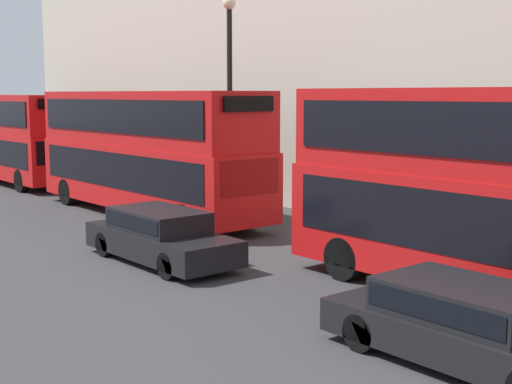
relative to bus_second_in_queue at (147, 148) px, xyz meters
The scene contains 6 objects.
bus_second_in_queue is the anchor object (origin of this frame).
bus_third_in_queue 12.25m from the bus_second_in_queue, 90.00° to the left, with size 2.59×10.45×4.16m.
car_dark_sedan 15.65m from the bus_second_in_queue, 102.62° to the right, with size 1.87×4.70×1.29m.
car_hatchback 7.30m from the bus_second_in_queue, 118.59° to the right, with size 1.79×4.76×1.34m.
street_lamp 3.60m from the bus_second_in_queue, 46.64° to the right, with size 0.44×0.44×7.43m.
pedestrian 6.57m from the bus_second_in_queue, 66.85° to the left, with size 0.36×0.36×1.71m.
Camera 1 is at (-11.16, -1.07, 4.22)m, focal length 50.00 mm.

